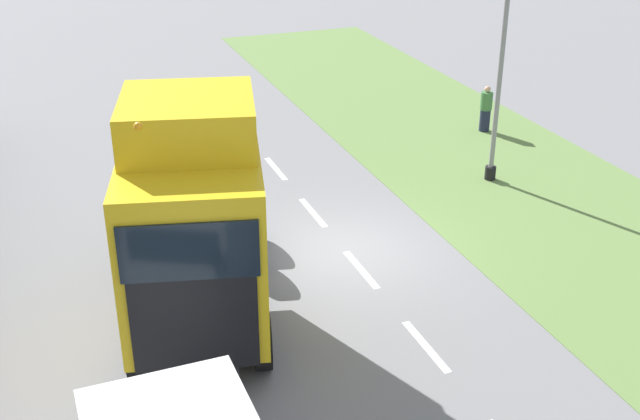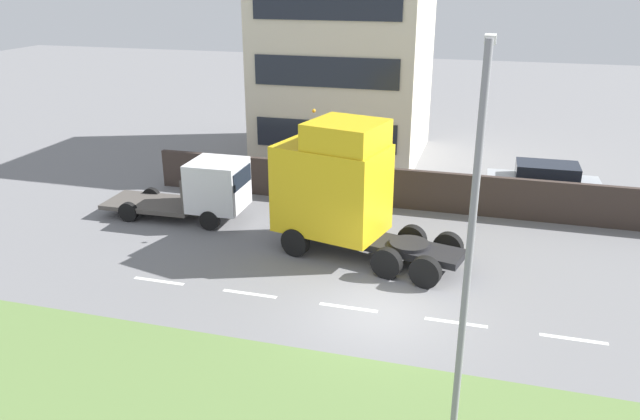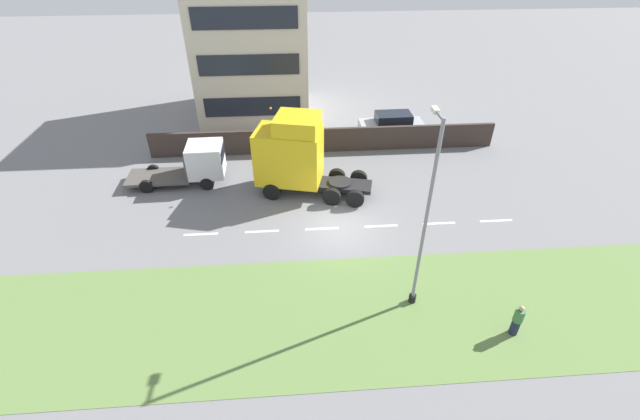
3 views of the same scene
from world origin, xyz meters
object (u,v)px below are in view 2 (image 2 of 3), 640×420
object	(u,v)px
parked_car	(543,186)
lamp_post	(466,286)
flatbed_truck	(206,189)
lorry_cab	(338,188)

from	to	relation	value
parked_car	lamp_post	distance (m)	16.68
lamp_post	flatbed_truck	bearing A→B (deg)	44.61
lorry_cab	parked_car	world-z (taller)	lorry_cab
lorry_cab	lamp_post	bearing A→B (deg)	-139.06
lorry_cab	flatbed_truck	xyz separation A→B (m)	(1.46, 5.86, -1.06)
flatbed_truck	lamp_post	xyz separation A→B (m)	(-10.84, -10.69, 2.64)
lorry_cab	lamp_post	size ratio (longest dim) A/B	0.83
flatbed_truck	parked_car	world-z (taller)	flatbed_truck
parked_car	flatbed_truck	bearing A→B (deg)	111.22
lorry_cab	parked_car	distance (m)	10.14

